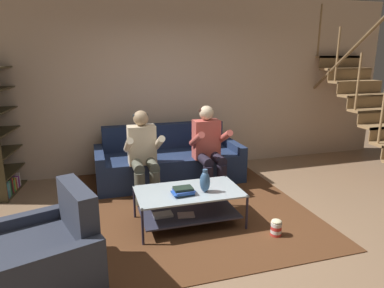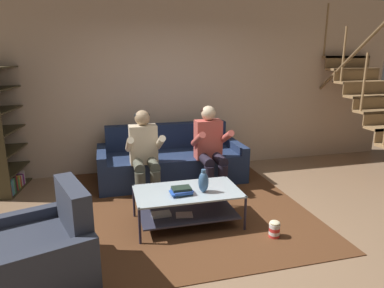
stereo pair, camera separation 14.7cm
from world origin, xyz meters
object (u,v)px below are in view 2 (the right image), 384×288
person_seated_right (210,145)px  popcorn_tub (274,229)px  coffee_table (186,202)px  book_stack (182,191)px  bookshelf (2,141)px  vase (203,182)px  armchair (43,252)px  couch (171,162)px  person_seated_left (144,151)px

person_seated_right → popcorn_tub: person_seated_right is taller
coffee_table → book_stack: 0.22m
person_seated_right → coffee_table: bearing=-121.5°
person_seated_right → bookshelf: bookshelf is taller
coffee_table → popcorn_tub: coffee_table is taller
vase → popcorn_tub: vase is taller
bookshelf → person_seated_right: bearing=-14.6°
armchair → popcorn_tub: armchair is taller
couch → vase: couch is taller
vase → bookshelf: (-2.48, 1.80, 0.20)m
person_seated_right → couch: bearing=131.7°
armchair → person_seated_right: bearing=39.2°
couch → book_stack: (-0.20, -1.59, 0.17)m
person_seated_left → popcorn_tub: person_seated_left is taller
person_seated_left → bookshelf: bookshelf is taller
couch → coffee_table: 1.50m
armchair → couch: bearing=54.5°
person_seated_left → vase: 1.18m
coffee_table → armchair: armchair is taller
person_seated_left → coffee_table: bearing=-69.7°
bookshelf → popcorn_tub: (3.15, -2.27, -0.64)m
couch → bookshelf: size_ratio=1.26×
book_stack → bookshelf: (-2.22, 1.81, 0.28)m
vase → couch: bearing=92.2°
coffee_table → book_stack: (-0.08, -0.09, 0.18)m
couch → coffee_table: (-0.12, -1.50, -0.01)m
armchair → popcorn_tub: 2.30m
bookshelf → couch: bearing=-5.2°
couch → person_seated_left: bearing=-131.6°
popcorn_tub → person_seated_left: bearing=128.5°
person_seated_left → armchair: (-1.09, -1.66, -0.38)m
person_seated_left → bookshelf: (-1.95, 0.75, 0.08)m
person_seated_right → vase: bearing=-111.5°
vase → person_seated_left: bearing=117.1°
person_seated_left → popcorn_tub: size_ratio=6.11×
coffee_table → popcorn_tub: (0.85, -0.55, -0.18)m
couch → book_stack: bearing=-97.0°
armchair → book_stack: bearing=23.8°
person_seated_right → popcorn_tub: 1.64m
coffee_table → book_stack: bearing=-130.5°
coffee_table → bookshelf: size_ratio=0.68×
couch → vase: size_ratio=8.29×
armchair → bookshelf: bearing=109.5°
person_seated_left → coffee_table: size_ratio=1.00×
popcorn_tub → couch: bearing=109.6°
person_seated_left → book_stack: bearing=-75.2°
book_stack → person_seated_right: bearing=57.7°
coffee_table → bookshelf: (-2.30, 1.72, 0.46)m
vase → book_stack: bearing=-178.0°
couch → vase: 1.60m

